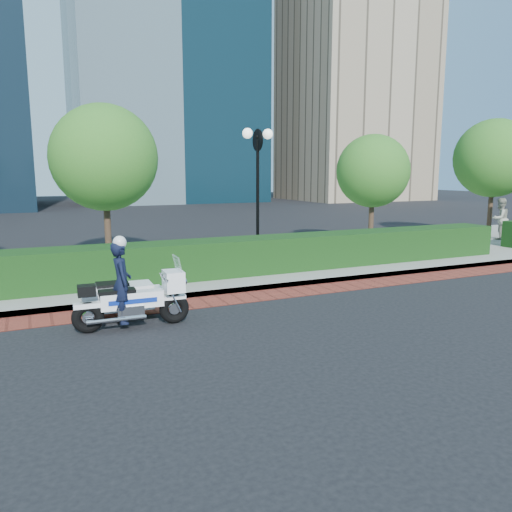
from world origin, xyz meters
name	(u,v)px	position (x,y,z in m)	size (l,w,h in m)	color
ground	(314,308)	(0.00, 0.00, 0.00)	(120.00, 120.00, 0.00)	black
brick_strip	(283,293)	(0.00, 1.50, 0.01)	(60.00, 1.00, 0.01)	maroon
sidewalk	(220,262)	(0.00, 6.00, 0.07)	(60.00, 8.00, 0.15)	gray
hedge_main	(249,255)	(0.00, 3.60, 0.65)	(18.00, 1.20, 1.00)	black
lamppost	(258,174)	(1.00, 5.20, 2.96)	(1.02, 0.70, 4.21)	black
tree_b	(104,158)	(-3.50, 6.50, 3.43)	(3.20, 3.20, 4.89)	#332319
tree_c	(373,171)	(6.50, 6.50, 3.05)	(2.80, 2.80, 4.30)	#332319
tree_d	(494,158)	(13.00, 6.50, 3.61)	(3.40, 3.40, 5.16)	#332319
tower_right	(356,70)	(28.00, 38.00, 14.00)	(14.00, 12.00, 28.00)	gray
police_motorcycle	(125,294)	(-4.08, 0.54, 0.63)	(2.26, 1.60, 1.83)	black
pedestrian	(500,219)	(12.73, 5.74, 1.04)	(0.86, 0.67, 1.77)	#9F9D8C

